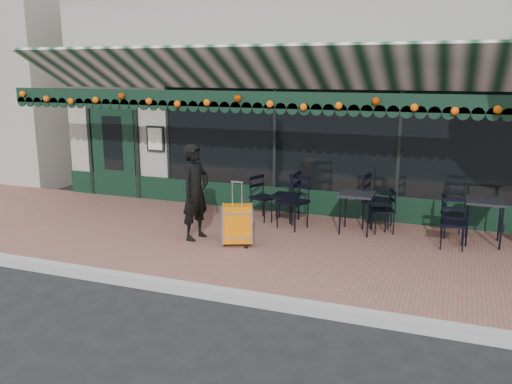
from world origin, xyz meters
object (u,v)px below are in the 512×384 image
at_px(cafe_table_a, 485,204).
at_px(chair_a_left, 383,211).
at_px(woman, 195,192).
at_px(chair_b_front, 293,202).
at_px(chair_b_left, 286,196).
at_px(cafe_table_b, 357,197).
at_px(chair_a_right, 453,216).
at_px(suitcase, 237,225).
at_px(chair_b_right, 378,201).
at_px(chair_solo, 264,198).
at_px(chair_a_front, 453,224).

bearing_deg(cafe_table_a, chair_a_left, 177.54).
xyz_separation_m(woman, chair_b_front, (1.35, 1.16, -0.33)).
bearing_deg(woman, chair_b_front, -36.70).
bearing_deg(cafe_table_a, chair_b_left, 177.87).
height_order(cafe_table_b, chair_a_right, chair_a_right).
distance_m(woman, chair_a_right, 4.40).
xyz_separation_m(cafe_table_b, chair_b_front, (-1.12, -0.14, -0.16)).
distance_m(woman, suitcase, 0.93).
distance_m(chair_b_left, chair_b_right, 1.70).
relative_size(cafe_table_a, chair_a_right, 0.99).
distance_m(chair_a_right, chair_solo, 3.40).
bearing_deg(chair_solo, cafe_table_a, -68.98).
bearing_deg(chair_solo, chair_b_left, -63.69).
bearing_deg(chair_b_left, suitcase, -7.38).
relative_size(chair_b_front, chair_solo, 1.13).
height_order(suitcase, cafe_table_a, suitcase).
bearing_deg(chair_a_left, chair_solo, -113.43).
distance_m(chair_a_right, chair_a_front, 0.63).
xyz_separation_m(woman, chair_b_right, (2.78, 1.71, -0.31)).
distance_m(cafe_table_b, chair_a_right, 1.65).
bearing_deg(chair_b_front, chair_a_right, 28.59).
distance_m(cafe_table_a, chair_a_front, 0.68).
bearing_deg(chair_b_left, chair_a_left, 90.84).
relative_size(chair_a_right, chair_b_right, 0.75).
bearing_deg(chair_b_left, chair_b_right, 98.50).
xyz_separation_m(chair_a_left, chair_a_right, (1.16, 0.15, -0.01)).
relative_size(chair_b_right, chair_b_front, 1.04).
xyz_separation_m(woman, chair_a_left, (2.90, 1.48, -0.42)).
bearing_deg(chair_a_front, chair_a_right, 89.03).
height_order(chair_a_left, chair_b_left, chair_b_left).
height_order(cafe_table_a, chair_b_front, chair_b_front).
bearing_deg(chair_solo, cafe_table_b, -73.86).
height_order(chair_a_left, chair_a_right, chair_a_left).
bearing_deg(chair_a_front, suitcase, -162.84).
distance_m(chair_a_left, chair_a_front, 1.26).
bearing_deg(chair_b_front, cafe_table_a, 23.30).
xyz_separation_m(suitcase, chair_b_left, (0.29, 1.65, 0.13)).
relative_size(suitcase, chair_a_left, 1.37).
relative_size(chair_a_front, chair_b_left, 0.82).
xyz_separation_m(cafe_table_a, chair_solo, (-3.87, 0.10, -0.24)).
xyz_separation_m(cafe_table_a, chair_b_right, (-1.76, 0.30, -0.17)).
bearing_deg(chair_b_left, chair_b_front, 36.85).
distance_m(chair_a_left, chair_b_front, 1.59).
bearing_deg(cafe_table_b, chair_a_front, -10.82).
relative_size(cafe_table_a, chair_solo, 0.87).
height_order(chair_a_left, chair_solo, chair_solo).
distance_m(suitcase, chair_b_left, 1.68).
height_order(cafe_table_a, chair_b_left, chair_b_left).
relative_size(woman, cafe_table_b, 2.28).
xyz_separation_m(chair_a_right, chair_b_right, (-1.28, 0.08, 0.12)).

